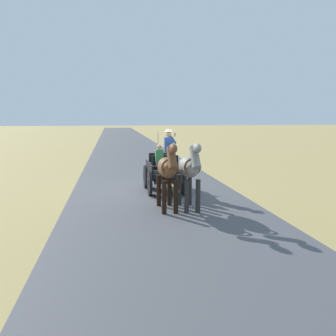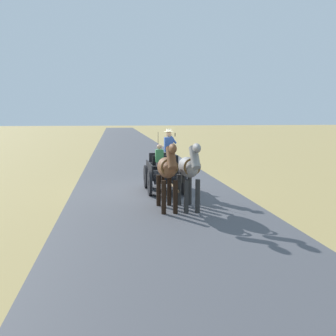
{
  "view_description": "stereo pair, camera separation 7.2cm",
  "coord_description": "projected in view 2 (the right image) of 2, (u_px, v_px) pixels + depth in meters",
  "views": [
    {
      "loc": [
        1.66,
        15.02,
        3.01
      ],
      "look_at": [
        -0.38,
        1.51,
        1.1
      ],
      "focal_mm": 40.16,
      "sensor_mm": 36.0,
      "label": 1
    },
    {
      "loc": [
        1.59,
        15.03,
        3.01
      ],
      "look_at": [
        -0.38,
        1.51,
        1.1
      ],
      "focal_mm": 40.16,
      "sensor_mm": 36.0,
      "label": 2
    }
  ],
  "objects": [
    {
      "name": "ground_plane",
      "position": [
        153.0,
        190.0,
        15.38
      ],
      "size": [
        200.0,
        200.0,
        0.0
      ],
      "primitive_type": "plane",
      "color": "tan"
    },
    {
      "name": "road_surface",
      "position": [
        153.0,
        190.0,
        15.38
      ],
      "size": [
        6.5,
        160.0,
        0.01
      ],
      "primitive_type": "cube",
      "color": "#4C4C51",
      "rests_on": "ground"
    },
    {
      "name": "horse_drawn_carriage",
      "position": [
        164.0,
        171.0,
        14.93
      ],
      "size": [
        1.44,
        4.51,
        2.5
      ],
      "color": "black",
      "rests_on": "ground"
    },
    {
      "name": "horse_near_side",
      "position": [
        189.0,
        169.0,
        11.95
      ],
      "size": [
        0.61,
        2.13,
        2.21
      ],
      "color": "gray",
      "rests_on": "ground"
    },
    {
      "name": "horse_off_side",
      "position": [
        167.0,
        169.0,
        11.84
      ],
      "size": [
        0.6,
        2.13,
        2.21
      ],
      "color": "brown",
      "rests_on": "ground"
    }
  ]
}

